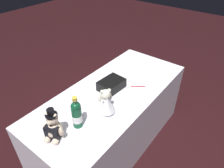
% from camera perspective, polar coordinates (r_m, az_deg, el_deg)
% --- Properties ---
extents(ground_plane, '(12.00, 12.00, 0.00)m').
position_cam_1_polar(ground_plane, '(2.63, 0.00, -15.37)').
color(ground_plane, black).
extents(reception_table, '(1.85, 0.80, 0.76)m').
position_cam_1_polar(reception_table, '(2.35, 0.00, -9.54)').
color(reception_table, white).
rests_on(reception_table, ground_plane).
extents(teddy_bear_groom, '(0.17, 0.16, 0.29)m').
position_cam_1_polar(teddy_bear_groom, '(1.66, -15.98, -11.63)').
color(teddy_bear_groom, beige).
rests_on(teddy_bear_groom, reception_table).
extents(teddy_bear_bride, '(0.22, 0.23, 0.23)m').
position_cam_1_polar(teddy_bear_bride, '(1.82, -1.58, -5.21)').
color(teddy_bear_bride, white).
rests_on(teddy_bear_bride, reception_table).
extents(champagne_bottle, '(0.09, 0.09, 0.30)m').
position_cam_1_polar(champagne_bottle, '(1.69, -9.74, -8.18)').
color(champagne_bottle, '#0F4A2B').
rests_on(champagne_bottle, reception_table).
extents(signing_pen, '(0.10, 0.13, 0.01)m').
position_cam_1_polar(signing_pen, '(2.19, 7.36, -0.63)').
color(signing_pen, maroon).
rests_on(signing_pen, reception_table).
extents(gift_case_black, '(0.27, 0.21, 0.10)m').
position_cam_1_polar(gift_case_black, '(2.11, -0.18, -0.17)').
color(gift_case_black, black).
rests_on(gift_case_black, reception_table).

